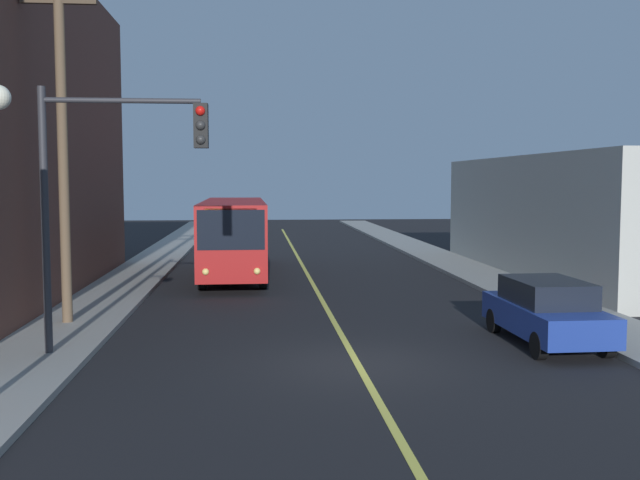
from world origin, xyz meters
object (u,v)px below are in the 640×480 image
parked_car_blue (546,311)px  city_bus (234,233)px  utility_pole_near (62,118)px  traffic_signal_left_corner (114,170)px  fire_hydrant (546,292)px

parked_car_blue → city_bus: bearing=119.9°
utility_pole_near → traffic_signal_left_corner: bearing=-61.0°
utility_pole_near → fire_hydrant: size_ratio=12.17×
parked_car_blue → utility_pole_near: (-12.39, 3.22, 4.92)m
utility_pole_near → fire_hydrant: bearing=5.8°
city_bus → fire_hydrant: city_bus is taller
parked_car_blue → fire_hydrant: (1.91, 4.66, -0.26)m
city_bus → parked_car_blue: (8.10, -14.12, -0.98)m
parked_car_blue → traffic_signal_left_corner: bearing=-177.4°
city_bus → traffic_signal_left_corner: bearing=-98.8°
parked_car_blue → fire_hydrant: size_ratio=5.27×
utility_pole_near → fire_hydrant: utility_pole_near is taller
utility_pole_near → city_bus: bearing=68.5°
utility_pole_near → fire_hydrant: 15.28m
city_bus → fire_hydrant: (10.01, -9.45, -1.23)m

